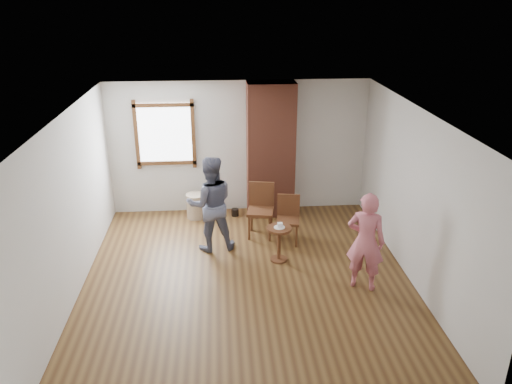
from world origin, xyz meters
TOP-DOWN VIEW (x-y plane):
  - ground at (0.00, 0.00)m, footprint 5.50×5.50m
  - room_shell at (-0.06, 0.61)m, footprint 5.04×5.52m
  - brick_chimney at (0.60, 2.50)m, footprint 0.90×0.50m
  - stoneware_crock at (-0.86, 2.40)m, footprint 0.44×0.44m
  - dark_pot at (-0.10, 2.40)m, footprint 0.15×0.15m
  - dining_chair_left at (0.34, 1.59)m, footprint 0.53×0.53m
  - dining_chair_right at (0.79, 1.29)m, footprint 0.46×0.46m
  - side_table at (0.55, 0.60)m, footprint 0.40×0.40m
  - cake_plate at (0.55, 0.60)m, footprint 0.18×0.18m
  - cake_slice at (0.56, 0.60)m, footprint 0.08×0.07m
  - man at (-0.55, 1.11)m, footprint 0.88×0.73m
  - person_pink at (1.71, -0.27)m, footprint 0.66×0.56m

SIDE VIEW (x-z plane):
  - ground at x=0.00m, z-range 0.00..0.00m
  - dark_pot at x=-0.10m, z-range 0.00..0.14m
  - stoneware_crock at x=-0.86m, z-range 0.00..0.48m
  - side_table at x=0.55m, z-range 0.10..0.70m
  - dining_chair_right at x=0.79m, z-range 0.05..0.90m
  - dining_chair_left at x=0.34m, z-range 0.06..1.03m
  - cake_plate at x=0.55m, z-range 0.60..0.61m
  - cake_slice at x=0.56m, z-range 0.61..0.67m
  - person_pink at x=1.71m, z-range 0.00..1.52m
  - man at x=-0.55m, z-range 0.00..1.66m
  - brick_chimney at x=0.60m, z-range 0.00..2.60m
  - room_shell at x=-0.06m, z-range 0.50..3.12m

